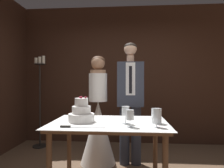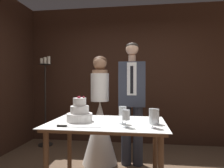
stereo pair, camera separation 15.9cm
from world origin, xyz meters
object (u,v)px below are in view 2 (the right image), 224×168
cake_knife (70,126)px  wine_glass_near (126,116)px  tiered_cake (80,113)px  hurricane_candle (154,117)px  wine_glass_far (153,115)px  wine_glass_middle (122,112)px  groom (132,98)px  cake_table (107,131)px  candle_stand (45,100)px  bride (100,123)px

cake_knife → wine_glass_near: bearing=5.2°
tiered_cake → hurricane_candle: size_ratio=1.81×
wine_glass_near → wine_glass_far: size_ratio=0.91×
wine_glass_near → wine_glass_middle: size_ratio=0.92×
cake_knife → groom: (0.56, 1.14, 0.20)m
cake_knife → wine_glass_far: size_ratio=2.35×
wine_glass_far → hurricane_candle: size_ratio=1.17×
tiered_cake → wine_glass_far: tiered_cake is taller
cake_table → tiered_cake: (-0.31, -0.01, 0.20)m
groom → cake_table: bearing=-106.3°
wine_glass_far → cake_knife: bearing=-174.5°
cake_table → wine_glass_middle: bearing=-23.1°
tiered_cake → candle_stand: size_ratio=0.16×
groom → bride: bearing=179.9°
tiered_cake → wine_glass_far: size_ratio=1.54×
cake_knife → candle_stand: (-1.17, 1.84, 0.08)m
hurricane_candle → groom: 0.93m
cake_table → wine_glass_far: 0.58m
cake_knife → hurricane_candle: hurricane_candle is taller
wine_glass_middle → wine_glass_far: size_ratio=1.00×
wine_glass_far → groom: groom is taller
wine_glass_near → tiered_cake: bearing=157.8°
wine_glass_near → wine_glass_middle: wine_glass_middle is taller
cake_table → wine_glass_far: (0.49, -0.22, 0.23)m
groom → wine_glass_middle: bearing=-94.3°
hurricane_candle → candle_stand: candle_stand is taller
cake_knife → wine_glass_far: bearing=3.5°
wine_glass_near → hurricane_candle: wine_glass_near is taller
candle_stand → cake_knife: bearing=-57.5°
cake_table → groom: 0.93m
wine_glass_middle → hurricane_candle: bearing=6.5°
wine_glass_middle → wine_glass_far: bearing=-24.8°
tiered_cake → cake_knife: 0.30m
wine_glass_near → bride: bride is taller
tiered_cake → wine_glass_middle: 0.49m
tiered_cake → wine_glass_near: (0.54, -0.22, 0.02)m
bride → groom: 0.64m
tiered_cake → candle_stand: candle_stand is taller
cake_knife → bride: (0.07, 1.14, -0.21)m
wine_glass_middle → wine_glass_near: bearing=-71.8°
cake_table → wine_glass_near: (0.23, -0.23, 0.21)m
tiered_cake → cake_knife: (-0.01, -0.29, -0.09)m
wine_glass_near → wine_glass_far: wine_glass_far is taller
cake_knife → groom: bearing=61.7°
cake_table → bride: (-0.25, 0.85, -0.10)m
wine_glass_far → cake_table: bearing=155.8°
hurricane_candle → tiered_cake: bearing=177.9°
wine_glass_far → hurricane_candle: (0.02, 0.18, -0.05)m
bride → candle_stand: candle_stand is taller
cake_table → wine_glass_near: wine_glass_near is taller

